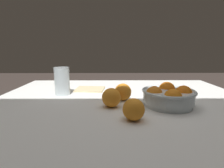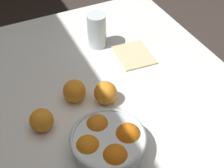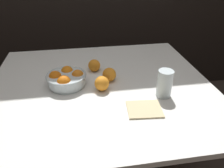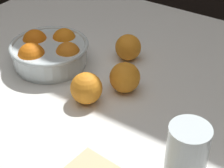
{
  "view_description": "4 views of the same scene",
  "coord_description": "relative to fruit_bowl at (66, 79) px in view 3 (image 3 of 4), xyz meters",
  "views": [
    {
      "loc": [
        0.06,
        0.76,
        0.97
      ],
      "look_at": [
        0.05,
        -0.1,
        0.79
      ],
      "focal_mm": 28.0,
      "sensor_mm": 36.0,
      "label": 1
    },
    {
      "loc": [
        -0.71,
        0.25,
        1.54
      ],
      "look_at": [
        0.02,
        -0.1,
        0.77
      ],
      "focal_mm": 50.0,
      "sensor_mm": 36.0,
      "label": 2
    },
    {
      "loc": [
        -0.11,
        -1.1,
        1.39
      ],
      "look_at": [
        0.05,
        -0.09,
        0.77
      ],
      "focal_mm": 35.0,
      "sensor_mm": 36.0,
      "label": 3
    },
    {
      "loc": [
        0.48,
        -0.66,
        1.33
      ],
      "look_at": [
        0.06,
        -0.04,
        0.78
      ],
      "focal_mm": 60.0,
      "sensor_mm": 36.0,
      "label": 4
    }
  ],
  "objects": [
    {
      "name": "ground_plane",
      "position": [
        0.2,
        -0.02,
        -0.76
      ],
      "size": [
        12.0,
        12.0,
        0.0
      ],
      "primitive_type": "plane",
      "color": "#3D332D"
    },
    {
      "name": "dining_table",
      "position": [
        0.2,
        -0.02,
        -0.11
      ],
      "size": [
        1.3,
        1.18,
        0.72
      ],
      "color": "white",
      "rests_on": "ground_plane"
    },
    {
      "name": "fruit_bowl",
      "position": [
        0.0,
        0.0,
        0.0
      ],
      "size": [
        0.23,
        0.23,
        0.09
      ],
      "color": "silver",
      "rests_on": "dining_table"
    },
    {
      "name": "juice_glass",
      "position": [
        0.52,
        -0.19,
        0.02
      ],
      "size": [
        0.08,
        0.08,
        0.15
      ],
      "color": "#F4A314",
      "rests_on": "dining_table"
    },
    {
      "name": "orange_loose_near_bowl",
      "position": [
        0.25,
        0.01,
        -0.0
      ],
      "size": [
        0.08,
        0.08,
        0.08
      ],
      "primitive_type": "sphere",
      "color": "orange",
      "rests_on": "dining_table"
    },
    {
      "name": "orange_loose_front",
      "position": [
        0.17,
        0.16,
        -0.0
      ],
      "size": [
        0.08,
        0.08,
        0.08
      ],
      "primitive_type": "sphere",
      "color": "orange",
      "rests_on": "dining_table"
    },
    {
      "name": "orange_loose_aside",
      "position": [
        0.2,
        -0.08,
        -0.0
      ],
      "size": [
        0.08,
        0.08,
        0.08
      ],
      "primitive_type": "sphere",
      "color": "orange",
      "rests_on": "dining_table"
    },
    {
      "name": "napkin",
      "position": [
        0.38,
        -0.3,
        -0.04
      ],
      "size": [
        0.18,
        0.15,
        0.01
      ],
      "primitive_type": "cube",
      "rotation": [
        0.0,
        0.0,
        -0.09
      ],
      "color": "beige",
      "rests_on": "dining_table"
    }
  ]
}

